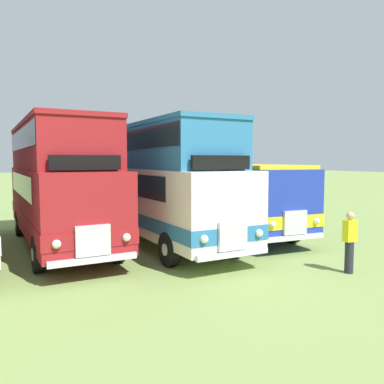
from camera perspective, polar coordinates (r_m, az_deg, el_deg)
name	(u,v)px	position (r m, az deg, el deg)	size (l,w,h in m)	color
bus_sixth_in_row	(58,179)	(15.05, -19.00, 1.75)	(2.81, 9.79, 4.49)	maroon
bus_seventh_in_row	(151,177)	(15.78, -6.07, 2.14)	(2.83, 11.67, 4.49)	silver
bus_eighth_in_row	(222,192)	(17.68, 4.39, 0.07)	(3.14, 10.54, 2.99)	#1E339E
marshal_person	(350,242)	(11.80, 22.09, -6.78)	(0.36, 0.24, 1.73)	#23232D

